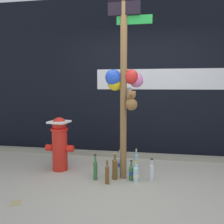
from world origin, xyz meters
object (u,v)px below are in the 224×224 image
Objects in this scene: fire_hydrant at (60,143)px; bottle_2 at (152,171)px; bottle_1 at (115,168)px; bottle_6 at (120,164)px; bottle_0 at (131,172)px; bottle_5 at (136,174)px; memorial_post at (124,73)px; bottle_7 at (107,174)px; bottle_8 at (95,169)px; bottle_3 at (136,163)px; bottle_4 at (95,169)px.

fire_hydrant is 1.51m from bottle_2.
bottle_6 is at bearing 81.11° from bottle_1.
bottle_0 is 0.09m from bottle_5.
bottle_0 is at bearing -10.81° from fire_hydrant.
bottle_7 is (-0.20, -0.27, -1.39)m from memorial_post.
bottle_2 is (1.47, -0.19, -0.32)m from fire_hydrant.
bottle_7 is at bearing -29.31° from bottle_8.
bottle_5 is at bearing 1.21° from bottle_8.
bottle_6 is at bearing 155.65° from bottle_2.
fire_hydrant is 2.66× the size of bottle_2.
bottle_8 is (-0.28, -0.07, -0.01)m from bottle_1.
bottle_3 is 1.10× the size of bottle_7.
bottle_1 is 0.26m from bottle_6.
bottle_6 is 0.98× the size of bottle_8.
memorial_post is 8.65× the size of bottle_5.
bottle_5 is (0.02, -0.36, -0.04)m from bottle_3.
bottle_6 is (-0.20, 0.25, 0.03)m from bottle_0.
memorial_post is at bearing 143.66° from bottle_0.
bottle_6 is at bearing 34.29° from bottle_4.
bottle_6 reaches higher than bottle_0.
bottle_2 reaches higher than bottle_0.
fire_hydrant is 0.75m from bottle_4.
bottle_3 is 0.25m from bottle_6.
bottle_2 is at bearing 4.13° from bottle_1.
bottle_1 reaches higher than bottle_5.
bottle_4 is at bearing 136.88° from bottle_7.
bottle_5 is at bearing 17.47° from bottle_7.
bottle_3 is (1.23, 0.07, -0.29)m from fire_hydrant.
bottle_7 is at bearing -43.12° from bottle_4.
bottle_0 is 0.54m from bottle_4.
fire_hydrant is 2.78× the size of bottle_5.
bottle_0 is 0.91× the size of bottle_2.
bottle_0 is at bearing -173.37° from bottle_2.
bottle_1 reaches higher than bottle_8.
bottle_0 is (0.12, -0.09, -1.42)m from memorial_post.
bottle_7 is (-0.39, -0.12, 0.02)m from bottle_5.
bottle_6 reaches higher than bottle_4.
fire_hydrant reaches higher than bottle_2.
bottle_7 is (-0.08, -0.18, -0.02)m from bottle_1.
bottle_2 is (0.53, 0.04, -0.03)m from bottle_1.
bottle_2 is 0.65m from bottle_7.
bottle_2 is at bearing 7.41° from bottle_8.
bottle_1 is 1.11× the size of bottle_7.
memorial_post reaches higher than bottle_6.
bottle_8 reaches higher than bottle_0.
bottle_0 is (1.18, -0.22, -0.33)m from fire_hydrant.
memorial_post is 9.12× the size of bottle_0.
bottle_8 is (0.66, -0.30, -0.30)m from fire_hydrant.
memorial_post reaches higher than bottle_8.
bottle_0 is 0.75× the size of bottle_1.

